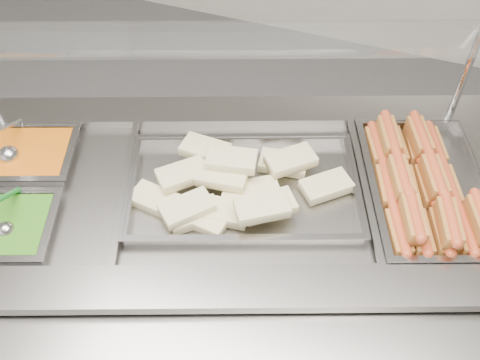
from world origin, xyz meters
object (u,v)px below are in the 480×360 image
(steam_counter, at_px, (226,265))
(pan_wraps, at_px, (243,191))
(ladle, at_px, (9,154))
(serving_spoon, at_px, (6,224))
(sneeze_guard, at_px, (221,41))
(pan_hotdogs, at_px, (425,192))

(steam_counter, bearing_deg, pan_wraps, 20.58)
(ladle, height_order, serving_spoon, ladle)
(sneeze_guard, xyz_separation_m, serving_spoon, (-0.43, -0.54, -0.34))
(pan_hotdogs, xyz_separation_m, pan_wraps, (-0.51, -0.19, 0.01))
(steam_counter, xyz_separation_m, ladle, (-0.66, -0.11, 0.44))
(pan_hotdogs, relative_size, ladle, 3.40)
(pan_wraps, bearing_deg, pan_hotdogs, 20.58)
(steam_counter, distance_m, pan_hotdogs, 0.71)
(pan_hotdogs, distance_m, serving_spoon, 1.19)
(pan_hotdogs, bearing_deg, ladle, -165.11)
(pan_wraps, bearing_deg, steam_counter, -159.42)
(steam_counter, xyz_separation_m, pan_wraps, (0.05, 0.02, 0.41))
(sneeze_guard, bearing_deg, pan_hotdogs, 1.30)
(sneeze_guard, xyz_separation_m, pan_hotdogs, (0.63, 0.01, -0.39))
(pan_hotdogs, bearing_deg, sneeze_guard, -178.70)
(ladle, bearing_deg, pan_wraps, 10.64)
(steam_counter, bearing_deg, sneeze_guard, 110.58)
(steam_counter, relative_size, pan_wraps, 2.64)
(ladle, bearing_deg, steam_counter, 9.78)
(pan_wraps, bearing_deg, serving_spoon, -146.90)
(serving_spoon, bearing_deg, pan_hotdogs, 27.47)
(pan_wraps, distance_m, serving_spoon, 0.66)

